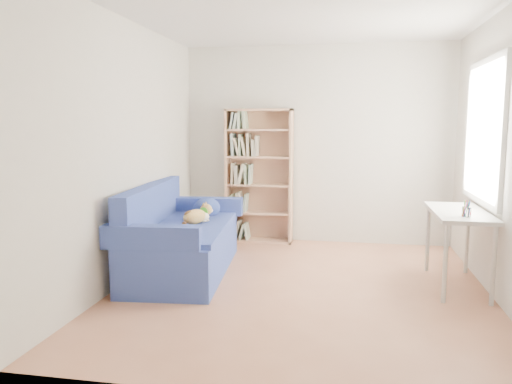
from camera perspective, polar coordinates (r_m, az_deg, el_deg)
ground at (r=4.94m, az=5.18°, el=-10.86°), size 4.00×4.00×0.00m
room_shell at (r=4.70m, az=6.68°, el=8.46°), size 3.54×4.04×2.62m
sofa at (r=5.41m, az=-8.65°, el=-5.42°), size 1.07×1.97×0.93m
bookshelf at (r=6.65m, az=0.37°, el=1.25°), size 0.89×0.28×1.77m
desk at (r=5.18m, az=22.19°, el=-2.93°), size 0.50×1.09×0.75m
pen_cup at (r=4.85m, az=22.93°, el=-1.96°), size 0.08×0.08×0.15m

